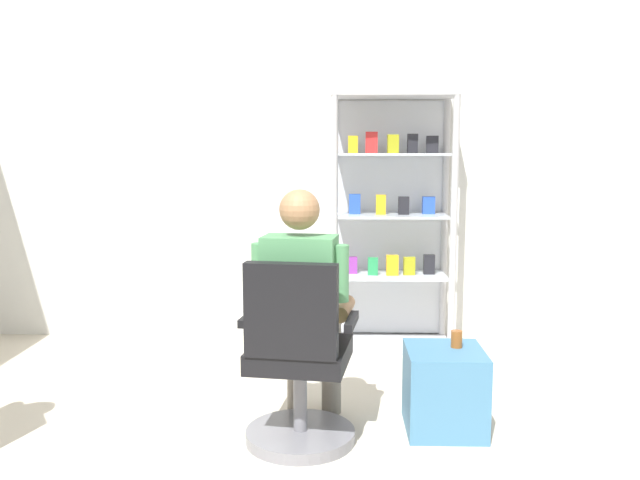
# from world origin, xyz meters

# --- Properties ---
(back_wall) EXTENTS (6.00, 0.10, 2.70)m
(back_wall) POSITION_xyz_m (0.00, 3.00, 1.35)
(back_wall) COLOR silver
(back_wall) RESTS_ON ground
(display_cabinet_main) EXTENTS (0.90, 0.45, 1.90)m
(display_cabinet_main) POSITION_xyz_m (0.40, 2.76, 0.96)
(display_cabinet_main) COLOR #B7B7BC
(display_cabinet_main) RESTS_ON ground
(office_chair) EXTENTS (0.60, 0.56, 0.96)m
(office_chair) POSITION_xyz_m (-0.19, 0.98, 0.39)
(office_chair) COLOR slate
(office_chair) RESTS_ON ground
(seated_shopkeeper) EXTENTS (0.53, 0.60, 1.29)m
(seated_shopkeeper) POSITION_xyz_m (-0.17, 1.14, 0.71)
(seated_shopkeeper) COLOR slate
(seated_shopkeeper) RESTS_ON ground
(storage_crate) EXTENTS (0.40, 0.43, 0.44)m
(storage_crate) POSITION_xyz_m (0.57, 1.20, 0.22)
(storage_crate) COLOR teal
(storage_crate) RESTS_ON ground
(tea_glass) EXTENTS (0.06, 0.06, 0.09)m
(tea_glass) POSITION_xyz_m (0.64, 1.24, 0.48)
(tea_glass) COLOR brown
(tea_glass) RESTS_ON storage_crate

